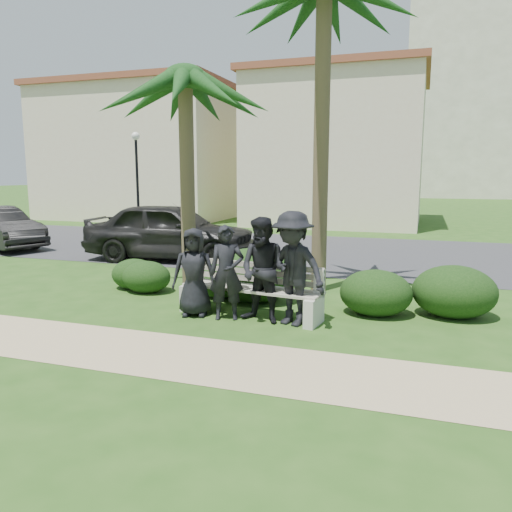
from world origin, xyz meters
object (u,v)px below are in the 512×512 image
(park_bench, at_px, (250,293))
(palm_left, at_px, (185,80))
(car_a, at_px, (171,231))
(man_d, at_px, (292,269))
(man_b, at_px, (227,273))
(man_a, at_px, (194,272))
(street_lamp, at_px, (137,163))
(man_c, at_px, (264,270))

(park_bench, relative_size, palm_left, 0.49)
(park_bench, distance_m, car_a, 6.27)
(man_d, bearing_deg, man_b, -158.76)
(man_a, bearing_deg, palm_left, 103.42)
(street_lamp, height_order, man_b, street_lamp)
(car_a, bearing_deg, park_bench, -145.68)
(palm_left, distance_m, car_a, 4.97)
(man_b, relative_size, man_c, 0.91)
(park_bench, bearing_deg, man_c, -33.42)
(park_bench, distance_m, man_b, 0.61)
(man_c, distance_m, car_a, 6.70)
(man_a, bearing_deg, park_bench, 2.50)
(street_lamp, relative_size, man_c, 2.41)
(man_a, height_order, man_b, man_b)
(man_b, bearing_deg, car_a, 107.10)
(park_bench, distance_m, man_c, 0.66)
(man_c, bearing_deg, man_a, -168.06)
(man_b, relative_size, car_a, 0.33)
(car_a, bearing_deg, man_c, -145.12)
(man_d, relative_size, palm_left, 0.35)
(man_a, relative_size, man_b, 0.95)
(park_bench, distance_m, palm_left, 4.96)
(street_lamp, bearing_deg, park_bench, -51.03)
(street_lamp, relative_size, man_a, 2.76)
(man_a, relative_size, car_a, 0.32)
(street_lamp, height_order, man_a, street_lamp)
(park_bench, relative_size, car_a, 0.54)
(man_a, distance_m, car_a, 5.93)
(palm_left, bearing_deg, man_d, -36.76)
(park_bench, bearing_deg, man_a, -155.26)
(man_b, height_order, car_a, car_a)
(man_b, relative_size, man_d, 0.86)
(man_b, bearing_deg, street_lamp, 107.64)
(palm_left, relative_size, car_a, 1.10)
(man_a, distance_m, man_b, 0.63)
(man_d, relative_size, car_a, 0.39)
(man_b, distance_m, man_c, 0.66)
(palm_left, bearing_deg, man_b, -51.13)
(street_lamp, distance_m, park_bench, 15.14)
(palm_left, bearing_deg, street_lamp, 126.88)
(car_a, bearing_deg, street_lamp, 31.20)
(park_bench, height_order, man_b, man_b)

